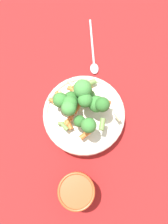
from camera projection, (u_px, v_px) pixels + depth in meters
The scene contains 5 objects.
ground_plane at pixel (84, 117), 0.64m from camera, with size 3.00×3.00×0.00m, color maroon.
bowl at pixel (84, 115), 0.61m from camera, with size 0.23×0.23×0.05m.
pasta_salad at pixel (80, 102), 0.55m from camera, with size 0.19×0.17×0.09m.
cup at pixel (77, 190), 0.54m from camera, with size 0.09×0.09×0.10m.
spoon at pixel (93, 56), 0.68m from camera, with size 0.15×0.15×0.01m.
Camera 1 is at (-0.09, 0.11, 0.62)m, focal length 35.00 mm.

